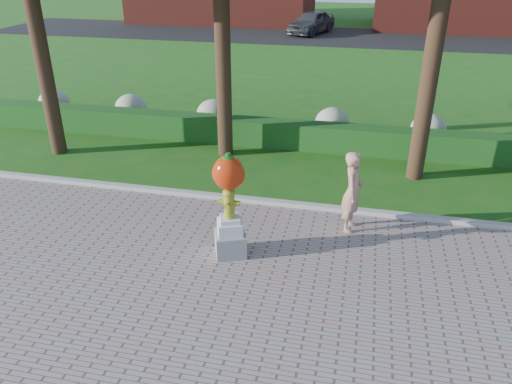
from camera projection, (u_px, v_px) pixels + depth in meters
ground at (241, 277)px, 9.56m from camera, size 100.00×100.00×0.00m
curb at (271, 203)px, 12.14m from camera, size 40.00×0.18×0.15m
lawn_hedge at (296, 135)px, 15.49m from camera, size 24.00×0.70×0.80m
hydrangea_row at (318, 121)px, 16.18m from camera, size 20.10×1.10×0.99m
street at (342, 37)px, 33.98m from camera, size 50.00×8.00×0.02m
hydrant_sculpture at (229, 203)px, 9.72m from camera, size 0.77×0.77×2.21m
woman at (353, 192)px, 10.73m from camera, size 0.50×0.70×1.83m
parked_car at (311, 22)px, 34.69m from camera, size 3.26×4.93×1.56m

